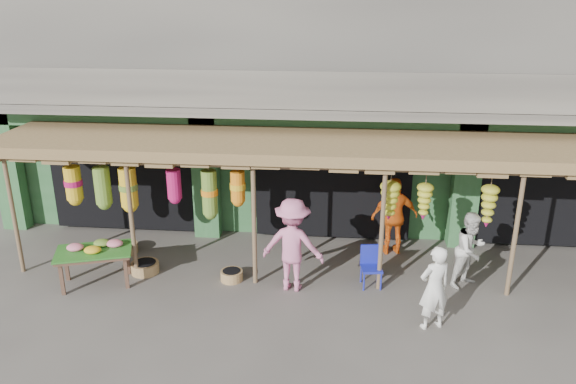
# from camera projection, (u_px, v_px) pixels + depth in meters

# --- Properties ---
(ground) EXTENTS (80.00, 80.00, 0.00)m
(ground) POSITION_uv_depth(u_px,v_px,m) (329.00, 281.00, 11.55)
(ground) COLOR #514C47
(ground) RESTS_ON ground
(building) EXTENTS (16.40, 6.80, 7.00)m
(building) POSITION_uv_depth(u_px,v_px,m) (337.00, 81.00, 14.97)
(building) COLOR gray
(building) RESTS_ON ground
(awning) EXTENTS (14.00, 2.70, 2.79)m
(awning) POSITION_uv_depth(u_px,v_px,m) (324.00, 150.00, 11.44)
(awning) COLOR brown
(awning) RESTS_ON ground
(flower_table) EXTENTS (1.66, 1.27, 0.88)m
(flower_table) POSITION_uv_depth(u_px,v_px,m) (95.00, 252.00, 11.23)
(flower_table) COLOR brown
(flower_table) RESTS_ON ground
(blue_chair) EXTENTS (0.45, 0.46, 0.84)m
(blue_chair) POSITION_uv_depth(u_px,v_px,m) (371.00, 264.00, 11.27)
(blue_chair) COLOR #1A23AB
(blue_chair) RESTS_ON ground
(basket_left) EXTENTS (0.67, 0.67, 0.22)m
(basket_left) POSITION_uv_depth(u_px,v_px,m) (126.00, 248.00, 12.78)
(basket_left) COLOR olive
(basket_left) RESTS_ON ground
(basket_mid) EXTENTS (0.75, 0.75, 0.23)m
(basket_mid) POSITION_uv_depth(u_px,v_px,m) (145.00, 267.00, 11.88)
(basket_mid) COLOR olive
(basket_mid) RESTS_ON ground
(basket_right) EXTENTS (0.47, 0.47, 0.21)m
(basket_right) POSITION_uv_depth(u_px,v_px,m) (232.00, 275.00, 11.56)
(basket_right) COLOR olive
(basket_right) RESTS_ON ground
(person_front) EXTENTS (0.67, 0.57, 1.57)m
(person_front) POSITION_uv_depth(u_px,v_px,m) (434.00, 288.00, 9.72)
(person_front) COLOR white
(person_front) RESTS_ON ground
(person_right) EXTENTS (0.97, 0.95, 1.57)m
(person_right) POSITION_uv_depth(u_px,v_px,m) (471.00, 250.00, 11.14)
(person_right) COLOR silver
(person_right) RESTS_ON ground
(person_vendor) EXTENTS (1.11, 0.64, 1.79)m
(person_vendor) POSITION_uv_depth(u_px,v_px,m) (394.00, 216.00, 12.51)
(person_vendor) COLOR orange
(person_vendor) RESTS_ON ground
(person_shopper) EXTENTS (1.31, 0.86, 1.90)m
(person_shopper) POSITION_uv_depth(u_px,v_px,m) (293.00, 245.00, 10.97)
(person_shopper) COLOR pink
(person_shopper) RESTS_ON ground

